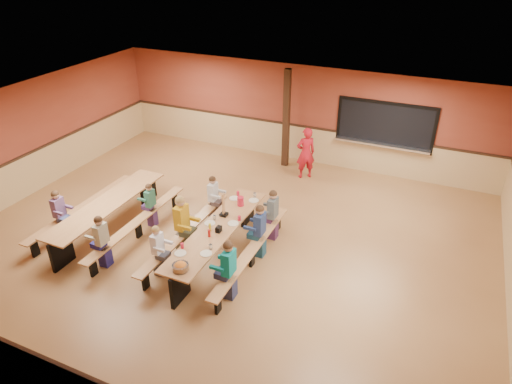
% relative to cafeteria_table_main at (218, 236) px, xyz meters
% --- Properties ---
extents(ground, '(12.00, 12.00, 0.00)m').
position_rel_cafeteria_table_main_xyz_m(ground, '(-0.13, 0.62, -0.53)').
color(ground, brown).
rests_on(ground, ground).
extents(room_envelope, '(12.04, 10.04, 3.02)m').
position_rel_cafeteria_table_main_xyz_m(room_envelope, '(-0.13, 0.62, 0.16)').
color(room_envelope, brown).
rests_on(room_envelope, ground).
extents(kitchen_pass_through, '(2.78, 0.28, 1.38)m').
position_rel_cafeteria_table_main_xyz_m(kitchen_pass_through, '(2.47, 5.58, 0.96)').
color(kitchen_pass_through, black).
rests_on(kitchen_pass_through, ground).
extents(structural_post, '(0.18, 0.18, 3.00)m').
position_rel_cafeteria_table_main_xyz_m(structural_post, '(-0.33, 5.02, 0.97)').
color(structural_post, black).
rests_on(structural_post, ground).
extents(cafeteria_table_main, '(1.91, 3.70, 0.74)m').
position_rel_cafeteria_table_main_xyz_m(cafeteria_table_main, '(0.00, 0.00, 0.00)').
color(cafeteria_table_main, '#B07746').
rests_on(cafeteria_table_main, ground).
extents(cafeteria_table_second, '(1.91, 3.70, 0.74)m').
position_rel_cafeteria_table_main_xyz_m(cafeteria_table_second, '(-2.90, -0.10, 0.00)').
color(cafeteria_table_second, '#B07746').
rests_on(cafeteria_table_second, ground).
extents(seated_child_white_left, '(0.35, 0.29, 1.17)m').
position_rel_cafeteria_table_main_xyz_m(seated_child_white_left, '(-0.83, -1.04, 0.06)').
color(seated_child_white_left, white).
rests_on(seated_child_white_left, ground).
extents(seated_adult_yellow, '(0.45, 0.36, 1.37)m').
position_rel_cafeteria_table_main_xyz_m(seated_adult_yellow, '(-0.83, -0.10, 0.16)').
color(seated_adult_yellow, gold).
rests_on(seated_adult_yellow, ground).
extents(seated_child_grey_left, '(0.36, 0.29, 1.19)m').
position_rel_cafeteria_table_main_xyz_m(seated_child_grey_left, '(-0.83, 1.32, 0.07)').
color(seated_child_grey_left, silver).
rests_on(seated_child_grey_left, ground).
extents(seated_child_teal_right, '(0.41, 0.33, 1.29)m').
position_rel_cafeteria_table_main_xyz_m(seated_child_teal_right, '(0.83, -1.07, 0.12)').
color(seated_child_teal_right, '#0D8184').
rests_on(seated_child_teal_right, ground).
extents(seated_child_navy_right, '(0.39, 0.32, 1.26)m').
position_rel_cafeteria_table_main_xyz_m(seated_child_navy_right, '(0.83, 0.41, 0.11)').
color(seated_child_navy_right, navy).
rests_on(seated_child_navy_right, ground).
extents(seated_child_char_right, '(0.39, 0.32, 1.25)m').
position_rel_cafeteria_table_main_xyz_m(seated_child_char_right, '(0.83, 1.16, 0.10)').
color(seated_child_char_right, '#4D5457').
rests_on(seated_child_char_right, ground).
extents(seated_child_purple_sec, '(0.37, 0.30, 1.20)m').
position_rel_cafeteria_table_main_xyz_m(seated_child_purple_sec, '(-3.72, -0.80, 0.08)').
color(seated_child_purple_sec, '#6C4B79').
rests_on(seated_child_purple_sec, ground).
extents(seated_child_green_sec, '(0.33, 0.27, 1.13)m').
position_rel_cafeteria_table_main_xyz_m(seated_child_green_sec, '(-2.07, 0.46, 0.04)').
color(seated_child_green_sec, '#2E6B53').
rests_on(seated_child_green_sec, ground).
extents(seated_child_tan_sec, '(0.37, 0.30, 1.21)m').
position_rel_cafeteria_table_main_xyz_m(seated_child_tan_sec, '(-2.07, -1.27, 0.08)').
color(seated_child_tan_sec, '#ADA78B').
rests_on(seated_child_tan_sec, ground).
extents(standing_woman, '(0.67, 0.64, 1.55)m').
position_rel_cafeteria_table_main_xyz_m(standing_woman, '(0.51, 4.47, 0.25)').
color(standing_woman, red).
rests_on(standing_woman, ground).
extents(punch_pitcher, '(0.16, 0.16, 0.22)m').
position_rel_cafeteria_table_main_xyz_m(punch_pitcher, '(0.04, 1.08, 0.32)').
color(punch_pitcher, red).
rests_on(punch_pitcher, cafeteria_table_main).
extents(chip_bowl, '(0.32, 0.32, 0.15)m').
position_rel_cafeteria_table_main_xyz_m(chip_bowl, '(0.04, -1.53, 0.29)').
color(chip_bowl, orange).
rests_on(chip_bowl, cafeteria_table_main).
extents(napkin_dispenser, '(0.10, 0.14, 0.13)m').
position_rel_cafeteria_table_main_xyz_m(napkin_dispenser, '(0.10, -0.11, 0.28)').
color(napkin_dispenser, black).
rests_on(napkin_dispenser, cafeteria_table_main).
extents(condiment_mustard, '(0.06, 0.06, 0.17)m').
position_rel_cafeteria_table_main_xyz_m(condiment_mustard, '(-0.10, -0.14, 0.30)').
color(condiment_mustard, yellow).
rests_on(condiment_mustard, cafeteria_table_main).
extents(condiment_ketchup, '(0.06, 0.06, 0.17)m').
position_rel_cafeteria_table_main_xyz_m(condiment_ketchup, '(0.00, -0.35, 0.30)').
color(condiment_ketchup, '#B2140F').
rests_on(condiment_ketchup, cafeteria_table_main).
extents(table_paddle, '(0.16, 0.16, 0.56)m').
position_rel_cafeteria_table_main_xyz_m(table_paddle, '(-0.11, 0.52, 0.35)').
color(table_paddle, black).
rests_on(table_paddle, cafeteria_table_main).
extents(place_settings, '(0.65, 3.30, 0.11)m').
position_rel_cafeteria_table_main_xyz_m(place_settings, '(0.00, 0.00, 0.27)').
color(place_settings, beige).
rests_on(place_settings, cafeteria_table_main).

